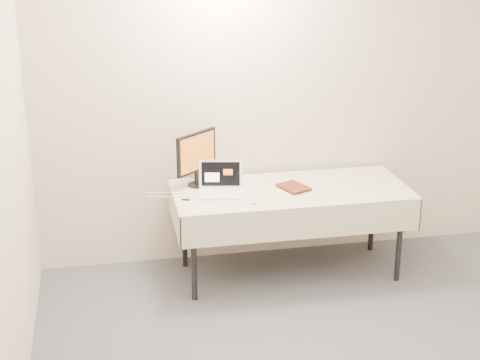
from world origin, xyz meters
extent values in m
cube|color=beige|center=(0.00, 2.50, 1.35)|extent=(4.00, 0.10, 2.70)
cylinder|color=black|center=(-0.82, 1.75, 0.34)|extent=(0.04, 0.04, 0.69)
cylinder|color=black|center=(0.82, 1.75, 0.34)|extent=(0.04, 0.04, 0.69)
cylinder|color=black|center=(-0.82, 2.34, 0.34)|extent=(0.04, 0.04, 0.69)
cylinder|color=black|center=(0.82, 2.34, 0.34)|extent=(0.04, 0.04, 0.69)
cube|color=gray|center=(0.00, 2.04, 0.71)|extent=(1.80, 0.75, 0.04)
cube|color=beige|center=(0.00, 2.04, 0.73)|extent=(1.86, 0.81, 0.01)
cube|color=beige|center=(0.00, 1.64, 0.60)|extent=(1.86, 0.01, 0.25)
cube|color=beige|center=(0.00, 2.45, 0.60)|extent=(1.86, 0.01, 0.25)
cube|color=beige|center=(-0.93, 2.04, 0.60)|extent=(0.01, 0.81, 0.25)
cube|color=beige|center=(0.93, 2.04, 0.60)|extent=(0.01, 0.81, 0.25)
cube|color=white|center=(-0.57, 2.01, 0.75)|extent=(0.38, 0.30, 0.02)
cube|color=white|center=(-0.54, 2.14, 0.87)|extent=(0.34, 0.11, 0.22)
cube|color=black|center=(-0.54, 2.14, 0.87)|extent=(0.30, 0.08, 0.19)
cylinder|color=black|center=(-0.72, 2.26, 0.74)|extent=(0.21, 0.21, 0.01)
cube|color=black|center=(-0.72, 2.26, 0.80)|extent=(0.04, 0.04, 0.11)
cube|color=black|center=(-0.72, 2.26, 1.02)|extent=(0.34, 0.30, 0.32)
cube|color=#C56217|center=(-0.72, 2.26, 1.02)|extent=(0.30, 0.25, 0.28)
imported|color=maroon|center=(-0.06, 2.00, 0.86)|extent=(0.18, 0.09, 0.25)
cube|color=black|center=(-0.41, 2.33, 0.76)|extent=(0.11, 0.05, 0.05)
cube|color=#FF0F0C|center=(-0.41, 2.31, 0.76)|extent=(0.08, 0.01, 0.02)
ellipsoid|color=silver|center=(-0.36, 1.80, 0.75)|extent=(0.07, 0.09, 0.02)
cube|color=#BFE2B4|center=(0.37, 2.01, 0.74)|extent=(0.14, 0.32, 0.00)
cube|color=black|center=(-0.85, 1.96, 0.74)|extent=(0.06, 0.04, 0.01)
camera|label=1|loc=(-1.45, -3.21, 2.76)|focal=55.00mm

